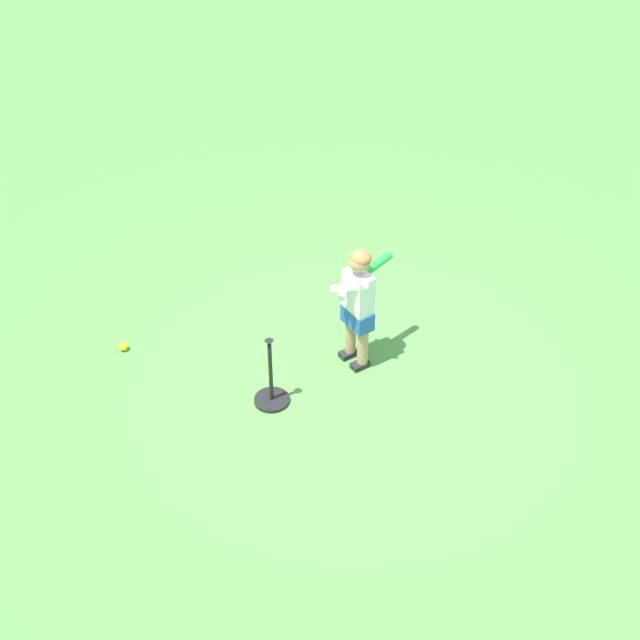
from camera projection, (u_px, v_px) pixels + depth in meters
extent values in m
plane|color=#519942|center=(356.00, 384.00, 7.09)|extent=(40.00, 40.00, 0.00)
cube|color=#232328|center=(360.00, 365.00, 7.24)|extent=(0.15, 0.17, 0.05)
cylinder|color=tan|center=(363.00, 347.00, 7.13)|extent=(0.09, 0.09, 0.34)
cube|color=#232328|center=(348.00, 354.00, 7.35)|extent=(0.15, 0.17, 0.05)
cylinder|color=tan|center=(351.00, 336.00, 7.25)|extent=(0.09, 0.09, 0.34)
cube|color=#2856A8|center=(357.00, 317.00, 7.03)|extent=(0.31, 0.26, 0.16)
cube|color=white|center=(358.00, 292.00, 6.88)|extent=(0.29, 0.25, 0.34)
sphere|color=tan|center=(359.00, 262.00, 6.70)|extent=(0.17, 0.17, 0.17)
ellipsoid|color=olive|center=(360.00, 258.00, 6.69)|extent=(0.24, 0.24, 0.11)
sphere|color=green|center=(344.00, 288.00, 6.76)|extent=(0.04, 0.04, 0.04)
cylinder|color=black|center=(352.00, 282.00, 6.81)|extent=(0.11, 0.13, 0.05)
cylinder|color=green|center=(374.00, 267.00, 6.91)|extent=(0.27, 0.31, 0.11)
sphere|color=green|center=(388.00, 256.00, 6.99)|extent=(0.07, 0.07, 0.07)
cylinder|color=white|center=(350.00, 288.00, 6.75)|extent=(0.14, 0.31, 0.14)
cylinder|color=white|center=(345.00, 283.00, 6.79)|extent=(0.31, 0.15, 0.14)
sphere|color=yellow|center=(123.00, 346.00, 7.40)|extent=(0.08, 0.08, 0.08)
cylinder|color=black|center=(272.00, 400.00, 6.93)|extent=(0.28, 0.28, 0.03)
cylinder|color=black|center=(271.00, 372.00, 6.75)|extent=(0.03, 0.03, 0.55)
cone|color=black|center=(269.00, 343.00, 6.57)|extent=(0.07, 0.07, 0.04)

